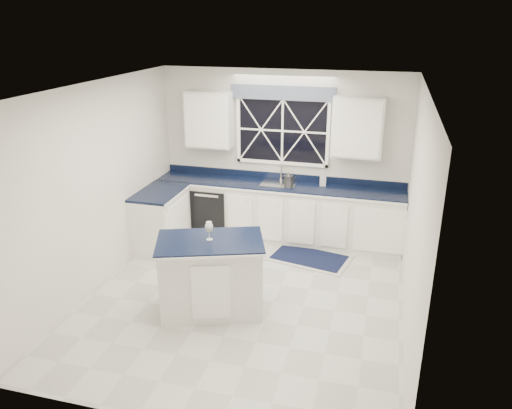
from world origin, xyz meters
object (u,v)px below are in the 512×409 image
(dishwasher, at_px, (214,209))
(faucet, at_px, (281,171))
(kettle, at_px, (289,178))
(soap_bottle, at_px, (323,179))
(wine_glass, at_px, (209,228))
(island, at_px, (211,275))

(dishwasher, relative_size, faucet, 2.72)
(kettle, height_order, soap_bottle, soap_bottle)
(soap_bottle, bearing_deg, faucet, 173.89)
(dishwasher, relative_size, wine_glass, 3.60)
(dishwasher, height_order, kettle, kettle)
(dishwasher, bearing_deg, wine_glass, -71.44)
(dishwasher, relative_size, soap_bottle, 3.89)
(island, bearing_deg, dishwasher, 89.02)
(dishwasher, xyz_separation_m, kettle, (1.25, 0.11, 0.61))
(faucet, relative_size, kettle, 1.22)
(faucet, xyz_separation_m, island, (-0.32, -2.50, -0.62))
(faucet, xyz_separation_m, kettle, (0.15, -0.09, -0.08))
(dishwasher, bearing_deg, island, -71.32)
(island, distance_m, soap_bottle, 2.69)
(faucet, height_order, island, faucet)
(dishwasher, xyz_separation_m, faucet, (1.10, 0.19, 0.69))
(dishwasher, height_order, soap_bottle, soap_bottle)
(dishwasher, height_order, wine_glass, wine_glass)
(dishwasher, xyz_separation_m, island, (0.78, -2.30, 0.07))
(island, height_order, wine_glass, wine_glass)
(faucet, relative_size, wine_glass, 1.33)
(dishwasher, bearing_deg, kettle, 5.01)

